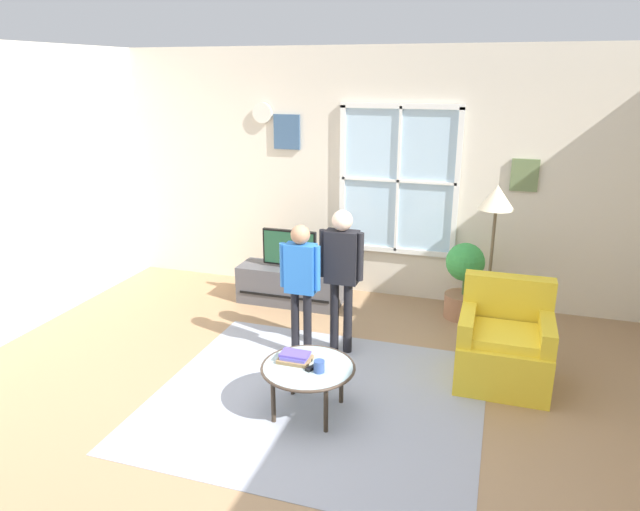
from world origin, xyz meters
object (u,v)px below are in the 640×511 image
at_px(coffee_table, 308,369).
at_px(cup, 319,366).
at_px(potted_plant_by_window, 464,278).
at_px(remote_near_books, 306,363).
at_px(person_blue_shirt, 301,276).
at_px(person_black_shirt, 342,265).
at_px(armchair, 504,346).
at_px(book_stack, 295,357).
at_px(remote_near_cup, 313,367).
at_px(floor_lamp, 495,214).
at_px(television, 289,248).
at_px(tv_stand, 290,285).

relative_size(coffee_table, cup, 7.92).
bearing_deg(potted_plant_by_window, remote_near_books, -114.72).
relative_size(cup, person_blue_shirt, 0.07).
xyz_separation_m(person_black_shirt, potted_plant_by_window, (1.04, 1.18, -0.42)).
bearing_deg(potted_plant_by_window, armchair, -70.90).
height_order(armchair, book_stack, armchair).
relative_size(coffee_table, book_stack, 2.93).
relative_size(book_stack, person_blue_shirt, 0.20).
bearing_deg(person_blue_shirt, remote_near_cup, -65.11).
bearing_deg(cup, floor_lamp, 54.15).
xyz_separation_m(television, cup, (1.04, -2.12, -0.21)).
height_order(tv_stand, television, television).
distance_m(television, cup, 2.37).
relative_size(cup, potted_plant_by_window, 0.11).
distance_m(armchair, person_blue_shirt, 1.87).
height_order(tv_stand, person_black_shirt, person_black_shirt).
bearing_deg(remote_near_books, coffee_table, -43.09).
relative_size(armchair, person_blue_shirt, 0.68).
height_order(armchair, potted_plant_by_window, armchair).
bearing_deg(potted_plant_by_window, cup, -111.06).
height_order(television, book_stack, television).
bearing_deg(armchair, remote_near_books, -146.82).
distance_m(tv_stand, floor_lamp, 2.52).
distance_m(book_stack, person_blue_shirt, 0.93).
bearing_deg(person_black_shirt, book_stack, -94.62).
height_order(tv_stand, potted_plant_by_window, potted_plant_by_window).
height_order(person_blue_shirt, potted_plant_by_window, person_blue_shirt).
bearing_deg(person_blue_shirt, floor_lamp, 22.33).
relative_size(armchair, coffee_table, 1.18).
relative_size(tv_stand, person_black_shirt, 0.86).
relative_size(armchair, remote_near_books, 6.21).
xyz_separation_m(coffee_table, remote_near_books, (-0.03, 0.03, 0.04)).
distance_m(television, remote_near_books, 2.24).
bearing_deg(tv_stand, person_blue_shirt, -64.81).
distance_m(armchair, remote_near_books, 1.75).
xyz_separation_m(coffee_table, cup, (0.11, -0.05, 0.07)).
xyz_separation_m(television, armchair, (2.37, -1.08, -0.34)).
bearing_deg(book_stack, person_blue_shirt, 106.40).
bearing_deg(armchair, coffee_table, -145.52).
xyz_separation_m(cup, remote_near_books, (-0.14, 0.08, -0.04)).
height_order(television, cup, television).
bearing_deg(remote_near_books, armchair, 33.18).
relative_size(book_stack, remote_near_books, 1.79).
bearing_deg(remote_near_cup, tv_stand, 115.06).
xyz_separation_m(coffee_table, potted_plant_by_window, (1.00, 2.26, 0.07)).
bearing_deg(armchair, cup, -141.98).
bearing_deg(coffee_table, book_stack, 158.11).
height_order(armchair, remote_near_books, armchair).
height_order(television, person_black_shirt, person_black_shirt).
bearing_deg(remote_near_cup, potted_plant_by_window, 67.36).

